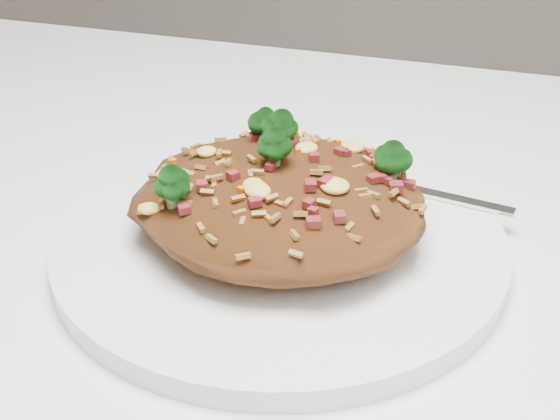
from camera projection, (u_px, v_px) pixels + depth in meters
name	position (u px, v px, depth m)	size (l,w,h in m)	color
plate	(280.00, 242.00, 0.46)	(0.27, 0.27, 0.01)	white
fried_rice	(280.00, 189.00, 0.45)	(0.17, 0.15, 0.07)	brown
fork	(401.00, 187.00, 0.50)	(0.16, 0.04, 0.00)	silver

